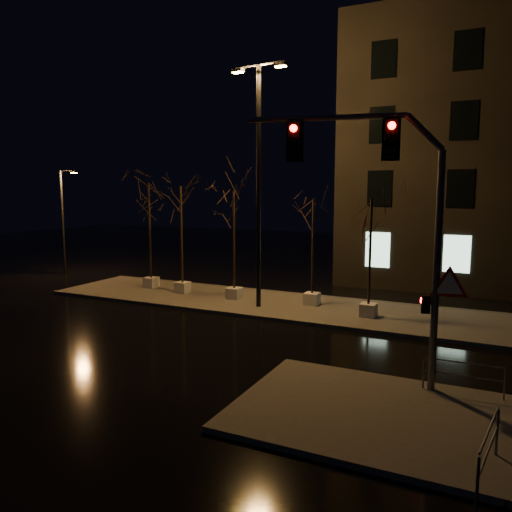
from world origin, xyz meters
The scene contains 13 objects.
ground centered at (0.00, 0.00, 0.00)m, with size 90.00×90.00×0.00m, color black.
median centered at (0.00, 6.00, 0.07)m, with size 22.00×5.00×0.15m, color #4B4843.
sidewalk_corner centered at (7.50, -3.50, 0.07)m, with size 7.00×5.00×0.15m, color #4B4843.
tree_0 centered at (-7.05, 6.53, 4.47)m, with size 1.80×1.80×5.70m.
tree_1 centered at (-4.72, 6.10, 4.41)m, with size 1.80×1.80×5.61m.
tree_2 centered at (-1.61, 5.96, 4.23)m, with size 1.80×1.80×5.37m.
tree_3 centered at (2.22, 6.45, 3.95)m, with size 1.80×1.80×5.00m.
tree_4 centered at (5.08, 5.43, 3.98)m, with size 1.80×1.80×5.05m.
traffic_signal_mast centered at (7.25, -1.76, 4.91)m, with size 5.83×1.32×7.25m.
streetlight_main centered at (0.15, 5.03, 6.30)m, with size 2.67×0.53×10.66m.
streetlight_far centered at (-15.20, 8.27, 3.67)m, with size 1.31×0.37×6.67m.
guard_rail_a centered at (9.18, -1.50, 0.71)m, with size 2.01×0.11×0.87m.
guard_rail_b centered at (9.84, -5.50, 0.82)m, with size 0.34×2.17×1.03m.
Camera 1 is at (9.74, -15.05, 5.47)m, focal length 35.00 mm.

